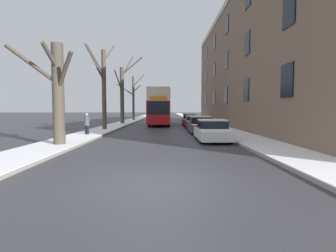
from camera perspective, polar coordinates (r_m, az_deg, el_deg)
The scene contains 15 objects.
ground_plane at distance 7.20m, azimuth -2.99°, elevation -12.30°, with size 320.00×320.00×0.00m, color #38383D.
sidewalk_left at distance 60.23m, azimuth -5.98°, elevation 1.83°, with size 2.53×130.00×0.16m.
sidewalk_right at distance 60.17m, azimuth 4.61°, elevation 1.84°, with size 2.53×130.00×0.16m.
terrace_facade_right at distance 30.85m, azimuth 21.04°, elevation 12.69°, with size 9.10×40.65×13.89m.
bare_tree_left_0 at distance 14.83m, azimuth -23.02°, elevation 7.05°, with size 3.83×2.29×5.37m.
bare_tree_left_1 at distance 24.89m, azimuth -13.89°, elevation 8.43°, with size 2.25×3.65×8.30m.
bare_tree_left_2 at distance 34.75m, azimuth -9.84°, elevation 7.21°, with size 3.26×4.03×9.06m.
bare_tree_left_3 at distance 45.35m, azimuth -7.65°, elevation 6.27°, with size 4.66×2.13×7.93m.
double_decker_bus at distance 33.17m, azimuth -1.87°, elevation 4.53°, with size 2.60×10.68×4.39m.
parked_car_0 at distance 16.50m, azimuth 9.64°, elevation -1.09°, with size 1.90×4.10×1.35m.
parked_car_1 at distance 21.93m, azimuth 7.14°, elevation 0.14°, with size 1.90×4.26×1.39m.
parked_car_2 at distance 27.62m, azimuth 5.59°, elevation 0.83°, with size 1.72×4.38×1.34m.
parked_car_3 at distance 32.59m, azimuth 4.68°, elevation 1.31°, with size 1.69×3.96×1.42m.
oncoming_van at distance 54.35m, azimuth -2.25°, elevation 2.87°, with size 1.91×5.27×2.29m.
pedestrian_left_sidewalk at distance 19.94m, azimuth -17.25°, elevation 0.48°, with size 0.37×0.37×1.70m.
Camera 1 is at (0.32, -6.92, 1.98)m, focal length 28.00 mm.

